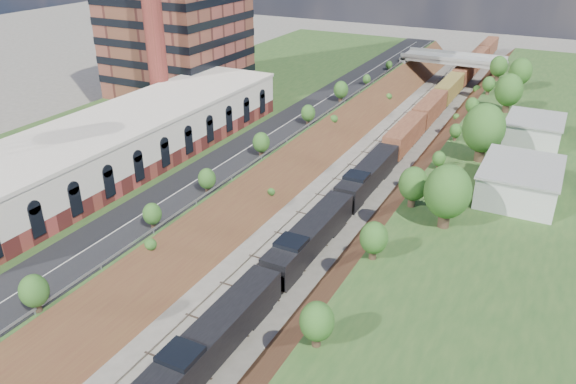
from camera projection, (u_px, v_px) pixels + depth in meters
name	position (u px, v px, depth m)	size (l,w,h in m)	color
platform_left	(192.00, 129.00, 101.87)	(44.00, 180.00, 5.00)	#2A4D20
embankment_left	(300.00, 163.00, 93.88)	(7.07, 180.00, 7.07)	brown
embankment_right	(430.00, 189.00, 84.80)	(7.07, 180.00, 7.07)	brown
rail_left_track	(347.00, 172.00, 90.37)	(1.58, 180.00, 0.18)	gray
rail_right_track	(378.00, 178.00, 88.23)	(1.58, 180.00, 0.18)	gray
road	(276.00, 130.00, 93.54)	(8.00, 180.00, 0.10)	black
guardrail	(298.00, 132.00, 91.47)	(0.10, 171.00, 0.70)	#99999E
commercial_building	(125.00, 140.00, 79.59)	(14.30, 62.30, 7.00)	maroon
smokestack	(151.00, 0.00, 90.11)	(3.20, 3.20, 40.00)	maroon
overpass	(453.00, 65.00, 136.81)	(24.50, 8.30, 7.40)	gray
white_building_near	(520.00, 182.00, 70.20)	(9.00, 12.00, 4.00)	silver
white_building_far	(534.00, 131.00, 88.09)	(8.00, 10.00, 3.60)	silver
tree_right_large	(448.00, 192.00, 62.24)	(5.25, 5.25, 7.61)	#473323
tree_left_crest	(127.00, 231.00, 59.14)	(2.45, 2.45, 3.55)	#473323
freight_train	(428.00, 111.00, 110.59)	(3.20, 162.74, 4.74)	black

